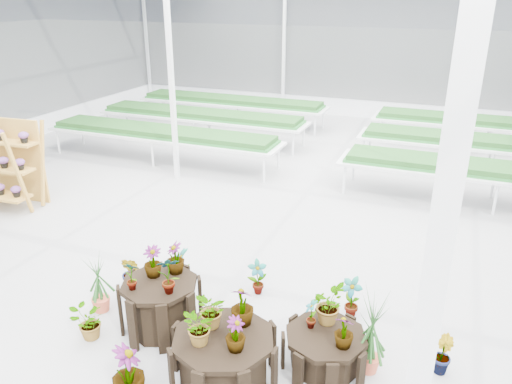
% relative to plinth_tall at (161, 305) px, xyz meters
% --- Properties ---
extents(ground_plane, '(24.00, 24.00, 0.00)m').
position_rel_plinth_tall_xyz_m(ground_plane, '(0.24, 1.12, -0.35)').
color(ground_plane, gray).
rests_on(ground_plane, ground).
extents(greenhouse_shell, '(18.00, 24.00, 4.50)m').
position_rel_plinth_tall_xyz_m(greenhouse_shell, '(0.24, 1.12, 1.90)').
color(greenhouse_shell, white).
rests_on(greenhouse_shell, ground).
extents(steel_frame, '(18.00, 24.00, 4.50)m').
position_rel_plinth_tall_xyz_m(steel_frame, '(0.24, 1.12, 1.90)').
color(steel_frame, silver).
rests_on(steel_frame, ground).
extents(nursery_benches, '(16.00, 7.00, 0.84)m').
position_rel_plinth_tall_xyz_m(nursery_benches, '(0.24, 8.32, 0.07)').
color(nursery_benches, silver).
rests_on(nursery_benches, ground).
extents(plinth_tall, '(1.21, 1.21, 0.71)m').
position_rel_plinth_tall_xyz_m(plinth_tall, '(0.00, 0.00, 0.00)').
color(plinth_tall, black).
rests_on(plinth_tall, ground).
extents(plinth_mid, '(1.22, 1.22, 0.64)m').
position_rel_plinth_tall_xyz_m(plinth_mid, '(1.20, -0.60, -0.03)').
color(plinth_mid, black).
rests_on(plinth_mid, ground).
extents(plinth_low, '(1.32, 1.32, 0.45)m').
position_rel_plinth_tall_xyz_m(plinth_low, '(2.20, 0.10, -0.13)').
color(plinth_low, black).
rests_on(plinth_low, ground).
extents(nursery_plants, '(4.83, 2.95, 1.23)m').
position_rel_plinth_tall_xyz_m(nursery_plants, '(1.00, -0.06, 0.17)').
color(nursery_plants, '#1C451A').
rests_on(nursery_plants, ground).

